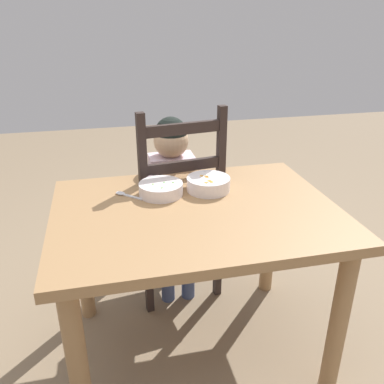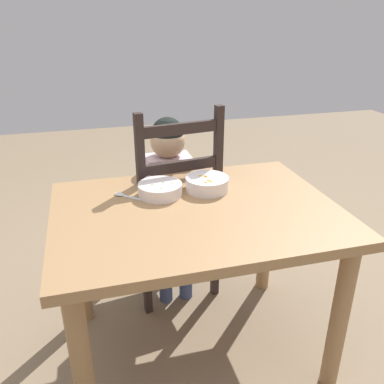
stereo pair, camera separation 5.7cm
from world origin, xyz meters
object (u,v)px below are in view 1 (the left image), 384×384
(bowl_of_peas, at_px, (161,189))
(spoon, at_px, (124,194))
(dining_table, at_px, (196,234))
(child_figure, at_px, (173,183))
(dining_chair, at_px, (175,211))
(bowl_of_carrots, at_px, (208,183))

(bowl_of_peas, xyz_separation_m, spoon, (-0.15, 0.03, -0.02))
(dining_table, height_order, child_figure, child_figure)
(dining_chair, bearing_deg, child_figure, -159.23)
(child_figure, relative_size, bowl_of_peas, 5.21)
(child_figure, relative_size, bowl_of_carrots, 5.17)
(child_figure, distance_m, bowl_of_peas, 0.33)
(dining_chair, xyz_separation_m, bowl_of_carrots, (0.10, -0.30, 0.27))
(bowl_of_peas, bearing_deg, spoon, 169.55)
(dining_chair, relative_size, bowl_of_peas, 5.60)
(bowl_of_peas, distance_m, bowl_of_carrots, 0.21)
(child_figure, height_order, bowl_of_peas, child_figure)
(dining_table, relative_size, spoon, 9.77)
(dining_table, relative_size, child_figure, 1.15)
(dining_table, relative_size, bowl_of_peas, 6.02)
(child_figure, height_order, spoon, child_figure)
(dining_chair, bearing_deg, bowl_of_peas, -110.60)
(bowl_of_carrots, xyz_separation_m, spoon, (-0.36, 0.03, -0.03))
(child_figure, xyz_separation_m, spoon, (-0.26, -0.26, 0.08))
(bowl_of_peas, distance_m, spoon, 0.16)
(spoon, bearing_deg, dining_table, -35.26)
(dining_chair, bearing_deg, bowl_of_carrots, -72.11)
(dining_table, distance_m, spoon, 0.35)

